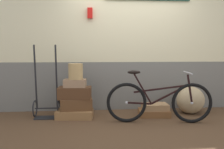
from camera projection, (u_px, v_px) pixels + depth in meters
name	position (u px, v px, depth m)	size (l,w,h in m)	color
ground	(136.00, 122.00, 3.97)	(8.80, 5.20, 0.06)	#513823
station_building	(130.00, 36.00, 4.66)	(6.80, 0.74, 3.01)	slate
suitcase_0	(75.00, 114.00, 4.09)	(0.65, 0.35, 0.15)	olive
suitcase_1	(77.00, 104.00, 4.11)	(0.56, 0.30, 0.20)	brown
suitcase_2	(75.00, 93.00, 4.09)	(0.59, 0.30, 0.21)	#4C2D19
suitcase_3	(75.00, 83.00, 4.06)	(0.39, 0.24, 0.14)	#937051
suitcase_4	(154.00, 113.00, 4.23)	(0.56, 0.38, 0.12)	brown
suitcase_5	(155.00, 107.00, 4.21)	(0.47, 0.31, 0.11)	#9E754C
wicker_basket	(76.00, 71.00, 4.04)	(0.26, 0.26, 0.28)	tan
luggage_trolley	(47.00, 101.00, 4.15)	(0.46, 0.37, 1.32)	black
burlap_sack	(190.00, 100.00, 4.38)	(0.54, 0.46, 0.52)	tan
bicycle	(159.00, 102.00, 3.80)	(1.77, 0.46, 0.89)	black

